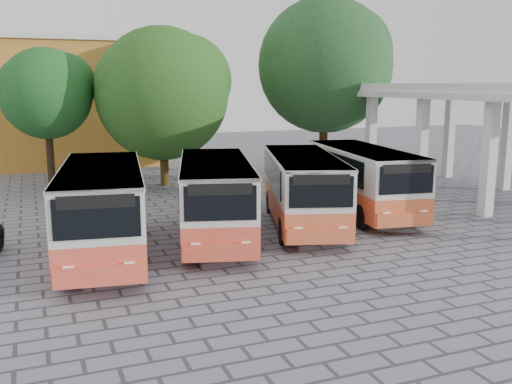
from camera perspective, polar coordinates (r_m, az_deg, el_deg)
name	(u,v)px	position (r m, az deg, el deg)	size (l,w,h in m)	color
ground	(341,247)	(19.33, 8.49, -5.49)	(90.00, 90.00, 0.00)	slate
terminal_shelter	(503,94)	(28.23, 23.51, 8.96)	(6.80, 15.80, 5.40)	silver
shophouse_block	(2,102)	(42.03, -24.08, 8.20)	(20.40, 10.40, 8.30)	#B47526
bus_far_left	(102,205)	(18.43, -15.11, -1.27)	(3.52, 8.18, 2.84)	#EF5139
bus_centre_left	(215,194)	(19.84, -4.09, -0.22)	(4.27, 8.10, 2.76)	#E55034
bus_centre_right	(303,186)	(21.60, 4.73, 0.63)	(4.50, 8.07, 2.73)	#E65E34
bus_far_right	(363,176)	(24.07, 10.66, 1.55)	(3.50, 7.93, 2.75)	#DF5E2E
tree_left	(47,91)	(31.08, -20.16, 9.51)	(4.83, 4.60, 7.19)	#2E2315
tree_middle	(164,89)	(30.56, -9.22, 10.11)	(7.27, 6.92, 8.32)	#4B3614
tree_right	(326,61)	(34.68, 7.05, 12.88)	(8.32, 7.92, 10.39)	#412813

